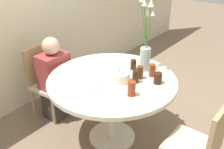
# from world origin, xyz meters

# --- Properties ---
(ground_plane) EXTENTS (16.00, 16.00, 0.00)m
(ground_plane) POSITION_xyz_m (0.00, 0.00, 0.00)
(ground_plane) COLOR #7A6651
(wall_back) EXTENTS (8.00, 0.05, 2.60)m
(wall_back) POSITION_xyz_m (0.00, 1.35, 1.30)
(wall_back) COLOR beige
(wall_back) RESTS_ON ground_plane
(dining_table) EXTENTS (1.29, 1.29, 0.76)m
(dining_table) POSITION_xyz_m (0.00, 0.00, 0.64)
(dining_table) COLOR beige
(dining_table) RESTS_ON ground_plane
(chair_near_front) EXTENTS (0.44, 0.44, 0.88)m
(chair_near_front) POSITION_xyz_m (-0.11, 0.96, 0.49)
(chair_near_front) COLOR beige
(chair_near_front) RESTS_ON ground_plane
(chair_far_back) EXTENTS (0.41, 0.41, 0.88)m
(chair_far_back) POSITION_xyz_m (-0.02, -0.96, 0.49)
(chair_far_back) COLOR beige
(chair_far_back) RESTS_ON ground_plane
(birthday_cake) EXTENTS (0.20, 0.20, 0.14)m
(birthday_cake) POSITION_xyz_m (0.00, -0.09, 0.81)
(birthday_cake) COLOR white
(birthday_cake) RESTS_ON dining_table
(flower_vase) EXTENTS (0.16, 0.21, 0.80)m
(flower_vase) POSITION_xyz_m (0.36, -0.15, 1.02)
(flower_vase) COLOR #9EB2AD
(flower_vase) RESTS_ON dining_table
(side_plate) EXTENTS (0.16, 0.16, 0.01)m
(side_plate) POSITION_xyz_m (-0.25, 0.04, 0.77)
(side_plate) COLOR white
(side_plate) RESTS_ON dining_table
(drink_glass_0) EXTENTS (0.07, 0.07, 0.14)m
(drink_glass_0) POSITION_xyz_m (-0.14, -0.33, 0.83)
(drink_glass_0) COLOR maroon
(drink_glass_0) RESTS_ON dining_table
(drink_glass_1) EXTENTS (0.06, 0.06, 0.13)m
(drink_glass_1) POSITION_xyz_m (0.17, -0.22, 0.83)
(drink_glass_1) COLOR #51280F
(drink_glass_1) RESTS_ON dining_table
(drink_glass_2) EXTENTS (0.06, 0.06, 0.13)m
(drink_glass_2) POSITION_xyz_m (0.07, -0.23, 0.83)
(drink_glass_2) COLOR #33190C
(drink_glass_2) RESTS_ON dining_table
(drink_glass_3) EXTENTS (0.06, 0.06, 0.11)m
(drink_glass_3) POSITION_xyz_m (0.30, -0.05, 0.82)
(drink_glass_3) COLOR #33190C
(drink_glass_3) RESTS_ON dining_table
(drink_glass_4) EXTENTS (0.06, 0.06, 0.13)m
(drink_glass_4) POSITION_xyz_m (0.28, -0.29, 0.83)
(drink_glass_4) COLOR maroon
(drink_glass_4) RESTS_ON dining_table
(drink_glass_5) EXTENTS (0.08, 0.08, 0.11)m
(drink_glass_5) POSITION_xyz_m (0.19, -0.40, 0.82)
(drink_glass_5) COLOR #33190C
(drink_glass_5) RESTS_ON dining_table
(person_guest) EXTENTS (0.34, 0.24, 1.04)m
(person_guest) POSITION_xyz_m (-0.09, 0.80, 0.49)
(person_guest) COLOR #383333
(person_guest) RESTS_ON ground_plane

